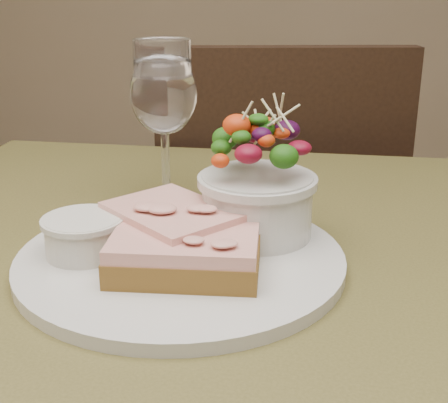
% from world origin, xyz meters
% --- Properties ---
extents(cafe_table, '(0.80, 0.80, 0.75)m').
position_xyz_m(cafe_table, '(0.00, 0.00, 0.65)').
color(cafe_table, '#47431E').
rests_on(cafe_table, ground).
extents(chair_far, '(0.49, 0.49, 0.90)m').
position_xyz_m(chair_far, '(0.01, 0.64, 0.29)').
color(chair_far, black).
rests_on(chair_far, ground).
extents(dinner_plate, '(0.30, 0.30, 0.01)m').
position_xyz_m(dinner_plate, '(-0.02, -0.01, 0.76)').
color(dinner_plate, silver).
rests_on(dinner_plate, cafe_table).
extents(sandwich_front, '(0.13, 0.10, 0.03)m').
position_xyz_m(sandwich_front, '(-0.01, -0.04, 0.78)').
color(sandwich_front, '#4F3415').
rests_on(sandwich_front, dinner_plate).
extents(sandwich_back, '(0.15, 0.14, 0.03)m').
position_xyz_m(sandwich_back, '(-0.03, -0.00, 0.79)').
color(sandwich_back, '#4F3415').
rests_on(sandwich_back, dinner_plate).
extents(ramekin, '(0.07, 0.07, 0.04)m').
position_xyz_m(ramekin, '(-0.11, -0.03, 0.78)').
color(ramekin, beige).
rests_on(ramekin, dinner_plate).
extents(salad_bowl, '(0.11, 0.11, 0.13)m').
position_xyz_m(salad_bowl, '(0.04, 0.04, 0.82)').
color(salad_bowl, silver).
rests_on(salad_bowl, dinner_plate).
extents(garnish, '(0.05, 0.04, 0.02)m').
position_xyz_m(garnish, '(-0.07, 0.07, 0.77)').
color(garnish, '#103C0A').
rests_on(garnish, dinner_plate).
extents(wine_glass, '(0.08, 0.08, 0.18)m').
position_xyz_m(wine_glass, '(-0.08, 0.15, 0.87)').
color(wine_glass, white).
rests_on(wine_glass, cafe_table).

